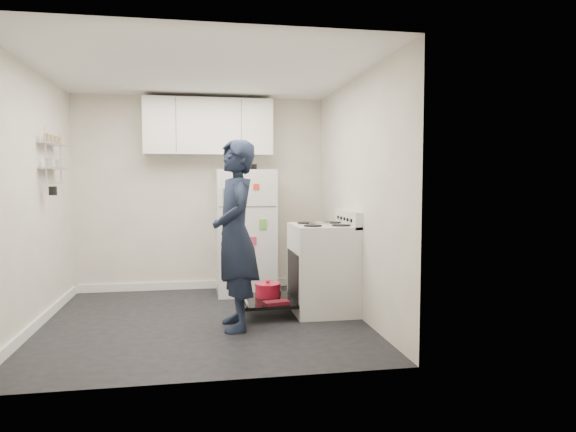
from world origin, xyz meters
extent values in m
cube|color=black|center=(0.00, 0.00, 0.00)|extent=(3.20, 3.20, 0.01)
cube|color=white|center=(0.00, 0.00, 2.50)|extent=(3.20, 3.20, 0.01)
cube|color=beige|center=(0.00, 1.60, 1.25)|extent=(3.20, 0.01, 2.50)
cube|color=beige|center=(0.00, -1.60, 1.25)|extent=(3.20, 0.01, 2.50)
cube|color=beige|center=(-1.60, 0.00, 1.25)|extent=(0.01, 3.20, 2.50)
cube|color=beige|center=(1.60, 0.00, 1.25)|extent=(0.01, 3.20, 2.50)
cube|color=white|center=(-1.59, 0.00, 0.05)|extent=(0.03, 3.20, 0.10)
cube|color=white|center=(0.00, 1.59, 0.05)|extent=(3.20, 0.03, 0.10)
cube|color=silver|center=(1.28, 0.15, 0.46)|extent=(0.65, 0.76, 0.92)
cube|color=black|center=(1.21, 0.15, 0.40)|extent=(0.53, 0.60, 0.52)
cube|color=orange|center=(1.48, 0.15, 0.40)|extent=(0.02, 0.56, 0.46)
cylinder|color=black|center=(1.26, 0.15, 0.22)|extent=(0.34, 0.34, 0.02)
cube|color=silver|center=(1.56, 0.15, 1.01)|extent=(0.08, 0.76, 0.18)
cube|color=silver|center=(1.28, 0.15, 0.94)|extent=(0.65, 0.76, 0.03)
cube|color=#B2B2B7|center=(1.23, 0.10, 0.97)|extent=(0.22, 0.03, 0.01)
cube|color=black|center=(0.68, 0.15, 0.14)|extent=(0.55, 0.70, 0.03)
cylinder|color=#B2B2B7|center=(0.43, 0.15, 0.18)|extent=(0.02, 0.66, 0.02)
cylinder|color=red|center=(0.69, 0.27, 0.23)|extent=(0.28, 0.28, 0.13)
cylinder|color=red|center=(0.69, 0.27, 0.30)|extent=(0.29, 0.29, 0.02)
sphere|color=red|center=(0.69, 0.27, 0.33)|extent=(0.04, 0.04, 0.04)
cube|color=maroon|center=(0.73, -0.10, 0.18)|extent=(0.28, 0.19, 0.04)
cube|color=maroon|center=(0.73, 0.42, 0.18)|extent=(0.28, 0.18, 0.04)
cube|color=silver|center=(0.54, 1.25, 0.78)|extent=(0.72, 0.70, 1.56)
cube|color=#4C4C4C|center=(0.54, 0.90, 1.11)|extent=(0.68, 0.01, 0.01)
cube|color=#B2B2B7|center=(0.26, 0.88, 1.23)|extent=(0.03, 0.03, 0.20)
cube|color=#B2B2B7|center=(0.26, 0.88, 0.81)|extent=(0.03, 0.03, 0.55)
cylinder|color=black|center=(0.54, 1.25, 1.59)|extent=(0.30, 0.30, 0.07)
cube|color=#B73451|center=(0.59, 0.89, 0.70)|extent=(0.10, 0.01, 0.10)
cube|color=red|center=(0.64, 0.89, 1.35)|extent=(0.07, 0.01, 0.07)
cube|color=yellow|center=(0.39, 0.89, 1.28)|extent=(0.06, 0.01, 0.06)
cube|color=#5DAF3A|center=(0.72, 0.89, 0.90)|extent=(0.09, 0.01, 0.12)
cube|color=silver|center=(0.10, 1.43, 2.10)|extent=(1.60, 0.33, 0.70)
cube|color=#B2B2B7|center=(-1.52, 0.50, 1.80)|extent=(0.14, 0.60, 0.02)
cube|color=#B2B2B7|center=(-1.52, 0.50, 1.55)|extent=(0.14, 0.60, 0.02)
cylinder|color=black|center=(-1.49, 0.32, 1.32)|extent=(0.08, 0.08, 0.09)
imported|color=#161D31|center=(0.30, -0.32, 0.90)|extent=(0.49, 0.70, 1.81)
camera|label=1|loc=(-0.05, -5.19, 1.43)|focal=32.00mm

